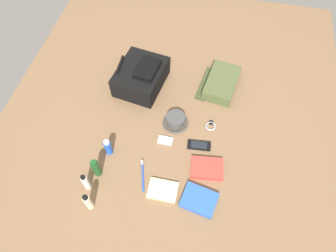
{
  "coord_description": "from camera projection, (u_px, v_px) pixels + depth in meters",
  "views": [
    {
      "loc": [
        -0.9,
        -0.19,
        1.51
      ],
      "look_at": [
        0.0,
        0.0,
        0.04
      ],
      "focal_mm": 32.55,
      "sensor_mm": 36.0,
      "label": 1
    }
  ],
  "objects": [
    {
      "name": "paperback_novel",
      "position": [
        199.0,
        200.0,
        1.53
      ],
      "size": [
        0.16,
        0.19,
        0.03
      ],
      "color": "blue",
      "rests_on": "ground_plane"
    },
    {
      "name": "deodorant_spray",
      "position": [
        108.0,
        147.0,
        1.65
      ],
      "size": [
        0.04,
        0.04,
        0.12
      ],
      "color": "blue",
      "rests_on": "ground_plane"
    },
    {
      "name": "bucket_hat",
      "position": [
        176.0,
        120.0,
        1.77
      ],
      "size": [
        0.15,
        0.15,
        0.07
      ],
      "color": "#404040",
      "rests_on": "ground_plane"
    },
    {
      "name": "toiletry_pouch",
      "position": [
        221.0,
        83.0,
        1.91
      ],
      "size": [
        0.31,
        0.26,
        0.07
      ],
      "color": "#47512D",
      "rests_on": "ground_plane"
    },
    {
      "name": "backpack",
      "position": [
        141.0,
        76.0,
        1.89
      ],
      "size": [
        0.36,
        0.31,
        0.17
      ],
      "color": "black",
      "rests_on": "ground_plane"
    },
    {
      "name": "shampoo_bottle",
      "position": [
        96.0,
        168.0,
        1.57
      ],
      "size": [
        0.04,
        0.04,
        0.14
      ],
      "color": "#19471E",
      "rests_on": "ground_plane"
    },
    {
      "name": "wristwatch",
      "position": [
        211.0,
        126.0,
        1.78
      ],
      "size": [
        0.07,
        0.06,
        0.01
      ],
      "color": "#99999E",
      "rests_on": "ground_plane"
    },
    {
      "name": "media_player",
      "position": [
        165.0,
        140.0,
        1.73
      ],
      "size": [
        0.05,
        0.09,
        0.01
      ],
      "color": "#B7B7BC",
      "rests_on": "ground_plane"
    },
    {
      "name": "toothbrush",
      "position": [
        143.0,
        174.0,
        1.62
      ],
      "size": [
        0.17,
        0.06,
        0.02
      ],
      "color": "blue",
      "rests_on": "ground_plane"
    },
    {
      "name": "travel_guidebook",
      "position": [
        207.0,
        168.0,
        1.63
      ],
      "size": [
        0.14,
        0.18,
        0.03
      ],
      "color": "red",
      "rests_on": "ground_plane"
    },
    {
      "name": "lotion_bottle",
      "position": [
        88.0,
        202.0,
        1.47
      ],
      "size": [
        0.03,
        0.03,
        0.14
      ],
      "color": "beige",
      "rests_on": "ground_plane"
    },
    {
      "name": "cell_phone",
      "position": [
        199.0,
        145.0,
        1.71
      ],
      "size": [
        0.07,
        0.13,
        0.01
      ],
      "color": "black",
      "rests_on": "ground_plane"
    },
    {
      "name": "notepad",
      "position": [
        163.0,
        190.0,
        1.57
      ],
      "size": [
        0.11,
        0.15,
        0.02
      ],
      "primitive_type": "cube",
      "rotation": [
        0.0,
        0.0,
        -0.0
      ],
      "color": "beige",
      "rests_on": "ground_plane"
    },
    {
      "name": "ground_plane",
      "position": [
        168.0,
        131.0,
        1.78
      ],
      "size": [
        2.64,
        2.02,
        0.02
      ],
      "primitive_type": "cube",
      "color": "brown",
      "rests_on": "ground"
    },
    {
      "name": "toothpaste_tube",
      "position": [
        86.0,
        182.0,
        1.53
      ],
      "size": [
        0.03,
        0.03,
        0.13
      ],
      "color": "white",
      "rests_on": "ground_plane"
    }
  ]
}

